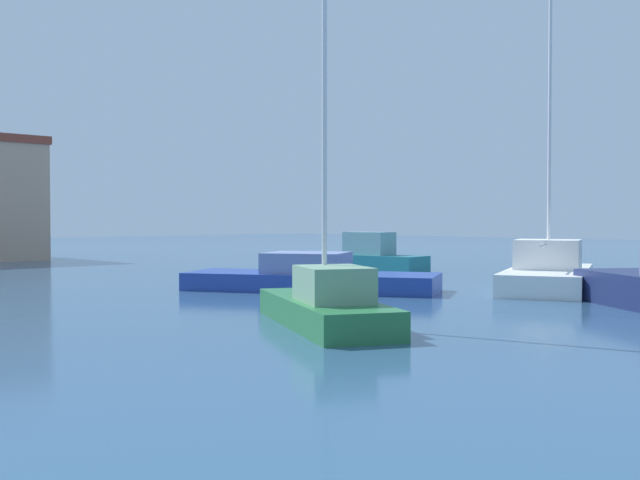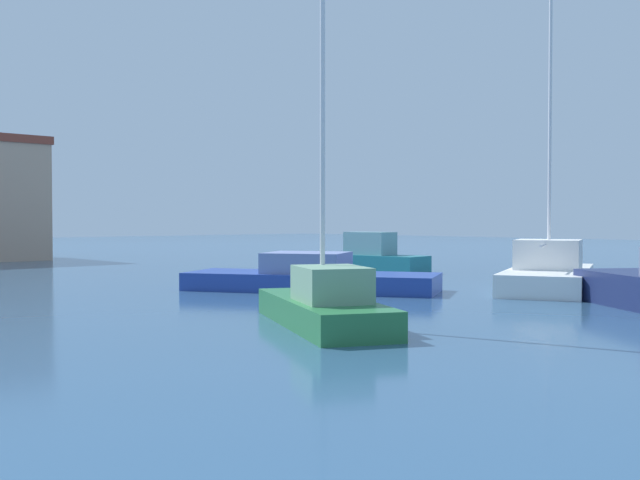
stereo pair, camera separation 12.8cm
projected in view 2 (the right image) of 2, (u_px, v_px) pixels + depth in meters
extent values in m
plane|color=#2D5175|center=(139.00, 288.00, 27.24)|extent=(160.00, 160.00, 0.00)
cube|color=#28703D|center=(323.00, 312.00, 17.59)|extent=(4.29, 6.09, 0.65)
cube|color=gray|center=(331.00, 284.00, 16.89)|extent=(2.14, 2.33, 0.80)
cylinder|color=silver|center=(323.00, 145.00, 17.49)|extent=(0.12, 0.12, 7.25)
cube|color=#233D93|center=(311.00, 282.00, 26.41)|extent=(7.01, 9.13, 0.63)
cube|color=#6E7DB1|center=(307.00, 262.00, 26.44)|extent=(3.44, 3.60, 0.72)
cube|color=white|center=(549.00, 279.00, 26.72)|extent=(8.13, 5.60, 0.76)
cube|color=silver|center=(548.00, 254.00, 26.48)|extent=(2.81, 2.86, 1.05)
cylinder|color=silver|center=(550.00, 128.00, 26.58)|extent=(0.12, 0.12, 10.10)
cylinder|color=silver|center=(545.00, 245.00, 25.41)|extent=(2.49, 1.18, 0.08)
cube|color=#1E707A|center=(370.00, 263.00, 35.92)|extent=(2.43, 6.01, 0.84)
cube|color=#6B9CA2|center=(370.00, 243.00, 35.88)|extent=(1.55, 2.41, 1.10)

